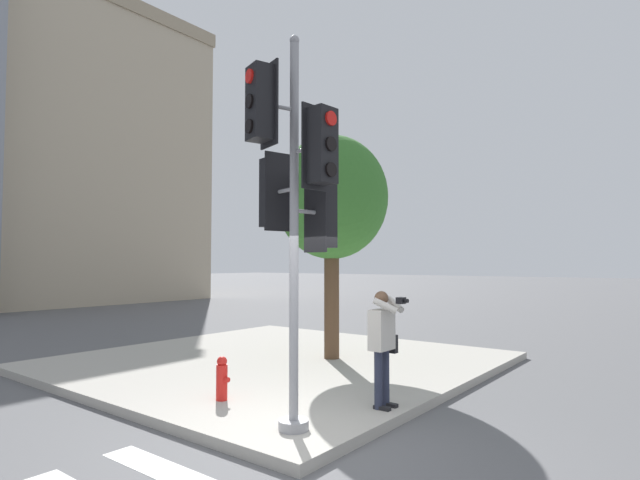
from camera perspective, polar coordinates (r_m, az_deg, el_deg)
name	(u,v)px	position (r m, az deg, el deg)	size (l,w,h in m)	color
ground_plane	(294,453)	(6.19, -2.97, -23.12)	(160.00, 160.00, 0.00)	#5B5B5E
sidewalk_corner	(277,362)	(10.94, -4.96, -13.68)	(8.00, 8.00, 0.14)	#ADA89E
traffic_signal_pole	(294,185)	(6.24, -2.94, 6.29)	(1.26, 1.27, 4.88)	#939399
person_photographer	(383,338)	(7.21, 7.22, -11.05)	(0.58, 0.54, 1.62)	black
street_tree	(332,199)	(10.79, 1.33, 4.73)	(2.43, 2.43, 4.78)	brown
fire_hydrant	(222,378)	(7.77, -11.15, -15.27)	(0.17, 0.23, 0.64)	red
building_right	(65,161)	(33.95, -27.15, 8.08)	(12.72, 12.18, 16.64)	tan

